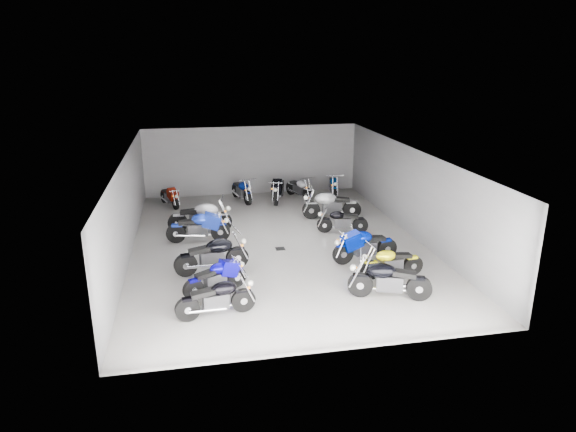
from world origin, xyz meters
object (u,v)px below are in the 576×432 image
motorcycle_left_a (217,298)px  motorcycle_right_c (364,246)px  motorcycle_right_a (389,280)px  motorcycle_left_c (213,255)px  motorcycle_back_c (242,190)px  motorcycle_right_b (391,262)px  motorcycle_right_f (331,205)px  motorcycle_left_f (201,217)px  motorcycle_back_e (299,188)px  motorcycle_back_d (279,189)px  motorcycle_left_b (216,277)px  motorcycle_left_e (199,227)px  drain_grate (280,249)px  motorcycle_back_f (333,185)px  motorcycle_right_e (342,221)px  motorcycle_back_a (170,196)px

motorcycle_left_a → motorcycle_right_c: bearing=110.1°
motorcycle_right_a → motorcycle_right_c: bearing=14.5°
motorcycle_left_c → motorcycle_back_c: 7.90m
motorcycle_right_b → motorcycle_back_c: (-3.51, 9.13, 0.03)m
motorcycle_left_c → motorcycle_right_f: 6.69m
motorcycle_left_c → motorcycle_right_b: bearing=64.1°
motorcycle_left_f → motorcycle_back_e: (4.62, 3.86, -0.09)m
motorcycle_left_a → motorcycle_back_d: (3.40, 10.26, 0.05)m
motorcycle_left_b → motorcycle_left_f: motorcycle_left_f is taller
motorcycle_right_b → motorcycle_back_e: (-0.84, 9.13, 0.00)m
motorcycle_back_d → motorcycle_back_e: motorcycle_back_d is taller
motorcycle_left_e → motorcycle_right_b: bearing=57.6°
drain_grate → motorcycle_left_c: 2.87m
motorcycle_left_c → motorcycle_right_c: size_ratio=1.03×
drain_grate → motorcycle_left_c: bearing=-147.4°
motorcycle_left_a → motorcycle_right_a: 4.67m
drain_grate → motorcycle_left_e: (-2.71, 1.25, 0.54)m
motorcycle_left_f → motorcycle_back_d: bearing=142.1°
motorcycle_left_a → motorcycle_left_c: bearing=169.9°
motorcycle_back_c → motorcycle_back_f: bearing=166.3°
motorcycle_right_c → motorcycle_back_e: motorcycle_right_c is taller
motorcycle_left_c → motorcycle_right_e: size_ratio=1.21×
motorcycle_left_b → motorcycle_right_c: motorcycle_right_c is taller
motorcycle_back_d → motorcycle_right_a: bearing=115.4°
motorcycle_right_a → motorcycle_left_e: bearing=61.4°
motorcycle_left_f → motorcycle_right_a: (4.86, -6.56, -0.03)m
motorcycle_right_c → motorcycle_back_d: 7.67m
motorcycle_back_d → motorcycle_right_e: bearing=126.8°
drain_grate → motorcycle_right_b: motorcycle_right_b is taller
motorcycle_right_c → motorcycle_back_f: size_ratio=1.08×
motorcycle_left_a → motorcycle_left_f: 6.67m
motorcycle_left_a → motorcycle_back_a: (-1.43, 10.33, -0.05)m
motorcycle_left_e → motorcycle_back_a: (-1.14, 4.75, -0.09)m
motorcycle_back_d → motorcycle_back_a: bearing=17.5°
drain_grate → motorcycle_left_f: motorcycle_left_f is taller
motorcycle_right_e → motorcycle_back_f: bearing=-0.8°
motorcycle_left_b → motorcycle_back_d: bearing=134.9°
motorcycle_right_b → motorcycle_right_f: size_ratio=0.84×
motorcycle_left_e → motorcycle_left_f: motorcycle_left_f is taller
motorcycle_left_a → motorcycle_right_b: motorcycle_left_a is taller
motorcycle_left_c → motorcycle_back_a: 7.67m
motorcycle_left_f → motorcycle_right_e: bearing=84.9°
motorcycle_left_c → motorcycle_left_f: bearing=172.9°
motorcycle_right_f → motorcycle_back_f: bearing=-10.0°
motorcycle_left_e → motorcycle_right_a: motorcycle_right_a is taller
motorcycle_right_c → motorcycle_back_f: motorcycle_right_c is taller
motorcycle_left_c → motorcycle_back_d: bearing=145.0°
motorcycle_left_c → motorcycle_right_f: bearing=121.1°
motorcycle_left_b → motorcycle_right_f: motorcycle_right_f is taller
motorcycle_left_b → motorcycle_back_d: (3.35, 8.92, 0.08)m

